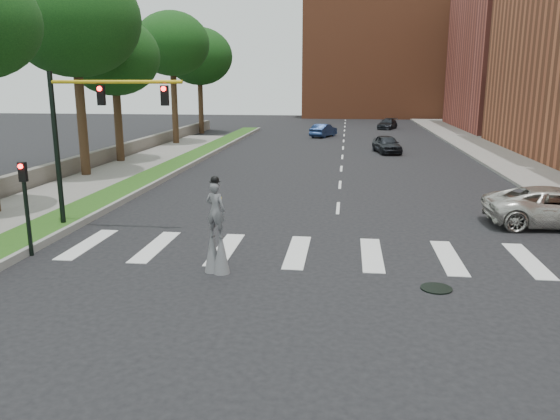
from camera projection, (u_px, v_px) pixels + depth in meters
The scene contains 20 objects.
ground_plane at pixel (333, 263), 17.96m from camera, with size 160.00×160.00×0.00m, color black.
grass_median at pixel (178, 164), 38.61m from camera, with size 2.00×60.00×0.25m, color #204A15.
median_curb at pixel (193, 164), 38.49m from camera, with size 0.20×60.00×0.28m, color gray.
sidewalk_left at pixel (68, 191), 29.32m from camera, with size 4.00×60.00×0.18m, color slate.
sidewalk_right at pixel (511, 160), 40.61m from camera, with size 5.00×90.00×0.18m, color slate.
stone_wall at pixel (115, 153), 41.10m from camera, with size 0.50×56.00×1.10m, color #605A52.
manhole at pixel (436, 288), 15.67m from camera, with size 0.90×0.90×0.04m, color black.
building_far at pixel (532, 46), 65.22m from camera, with size 16.00×22.00×20.00m, color #9B4539.
building_backdrop at pixel (383, 62), 90.53m from camera, with size 26.00×14.00×18.00m, color #984E2F.
traffic_signal at pixel (84, 126), 21.06m from camera, with size 5.30×0.23×6.20m.
secondary_signal at pixel (26, 200), 18.25m from camera, with size 0.25×0.21×3.23m.
stilt_performer at pixel (216, 235), 16.78m from camera, with size 0.82×0.63×3.06m.
suv_crossing at pixel (558, 207), 22.29m from camera, with size 2.67×5.78×1.61m, color beige.
car_near at pixel (387, 144), 45.32m from camera, with size 1.74×4.33×1.47m, color black.
car_mid at pixel (324, 130), 58.51m from camera, with size 1.47×4.22×1.39m, color navy.
car_far at pixel (387, 124), 68.29m from camera, with size 1.78×4.39×1.27m, color black.
tree_2 at pixel (74, 20), 31.82m from camera, with size 7.79×7.79×12.65m.
tree_3 at pixel (114, 57), 38.17m from camera, with size 6.40×6.40×10.26m.
tree_4 at pixel (172, 44), 49.30m from camera, with size 6.76×6.76×12.03m.
tree_5 at pixel (199, 57), 60.69m from camera, with size 7.41×7.41×11.69m.
Camera 1 is at (0.33, -17.17, 5.82)m, focal length 35.00 mm.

